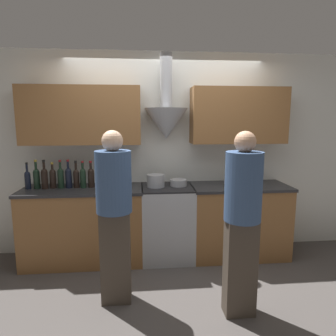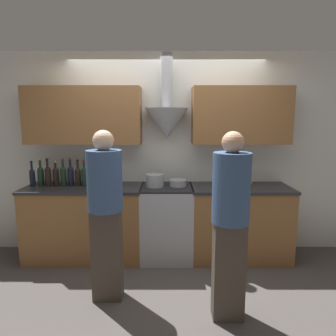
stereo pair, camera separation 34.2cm
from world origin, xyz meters
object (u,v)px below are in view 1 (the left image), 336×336
wine_bottle_0 (28,179)px  orange_fruit (247,181)px  wine_bottle_3 (53,178)px  mixing_bowl (178,183)px  person_foreground_left (114,210)px  wine_bottle_1 (37,177)px  wine_bottle_8 (91,177)px  wine_bottle_4 (61,177)px  wine_bottle_5 (69,177)px  stove_range (167,222)px  stock_pot (156,181)px  wine_bottle_6 (76,177)px  person_foreground_right (242,216)px  wine_bottle_7 (83,177)px  saucepan (232,180)px  wine_bottle_2 (45,177)px

wine_bottle_0 → orange_fruit: size_ratio=4.21×
wine_bottle_3 → mixing_bowl: size_ratio=1.50×
person_foreground_left → orange_fruit: bearing=30.9°
wine_bottle_1 → wine_bottle_8: size_ratio=1.07×
wine_bottle_4 → wine_bottle_5: bearing=0.1°
stove_range → wine_bottle_4: size_ratio=2.70×
stock_pot → orange_fruit: bearing=3.9°
wine_bottle_6 → mixing_bowl: (1.25, -0.01, -0.09)m
stove_range → person_foreground_right: person_foreground_right is taller
wine_bottle_6 → person_foreground_left: person_foreground_left is taller
wine_bottle_8 → wine_bottle_4: bearing=-179.5°
stove_range → wine_bottle_7: size_ratio=2.81×
wine_bottle_7 → wine_bottle_8: wine_bottle_7 is taller
wine_bottle_0 → saucepan: size_ratio=1.63×
wine_bottle_1 → wine_bottle_5: size_ratio=1.01×
wine_bottle_1 → wine_bottle_6: size_ratio=1.05×
wine_bottle_2 → person_foreground_left: 1.29m
stove_range → person_foreground_right: bearing=-65.2°
orange_fruit → saucepan: bearing=-175.5°
wine_bottle_2 → saucepan: size_ratio=1.78×
wine_bottle_0 → wine_bottle_8: size_ratio=0.98×
wine_bottle_4 → stock_pot: size_ratio=1.56×
mixing_bowl → orange_fruit: mixing_bowl is taller
wine_bottle_1 → wine_bottle_5: 0.38m
wine_bottle_5 → wine_bottle_1: bearing=179.9°
wine_bottle_0 → saucepan: 2.52m
wine_bottle_5 → person_foreground_right: bearing=-35.1°
wine_bottle_4 → person_foreground_left: (0.72, -0.93, -0.15)m
wine_bottle_2 → stock_pot: wine_bottle_2 is taller
wine_bottle_0 → wine_bottle_4: size_ratio=0.93×
wine_bottle_1 → person_foreground_left: (1.00, -0.93, -0.15)m
wine_bottle_1 → orange_fruit: (2.63, 0.04, -0.10)m
stock_pot → mixing_bowl: size_ratio=1.05×
stove_range → wine_bottle_8: 1.11m
wine_bottle_2 → stock_pot: size_ratio=1.59×
person_foreground_right → wine_bottle_5: bearing=144.9°
wine_bottle_6 → wine_bottle_1: bearing=179.8°
wine_bottle_1 → wine_bottle_7: 0.55m
mixing_bowl → person_foreground_left: 1.17m
wine_bottle_0 → wine_bottle_3: 0.29m
wine_bottle_2 → orange_fruit: bearing=1.5°
wine_bottle_0 → mixing_bowl: 1.82m
wine_bottle_5 → stove_range: bearing=-2.0°
wine_bottle_4 → wine_bottle_6: bearing=-0.3°
wine_bottle_4 → person_foreground_right: person_foreground_right is taller
wine_bottle_1 → wine_bottle_0: bearing=-168.2°
wine_bottle_3 → mixing_bowl: wine_bottle_3 is taller
wine_bottle_8 → mixing_bowl: wine_bottle_8 is taller
stove_range → wine_bottle_3: (-1.38, 0.04, 0.59)m
orange_fruit → stock_pot: bearing=-176.1°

